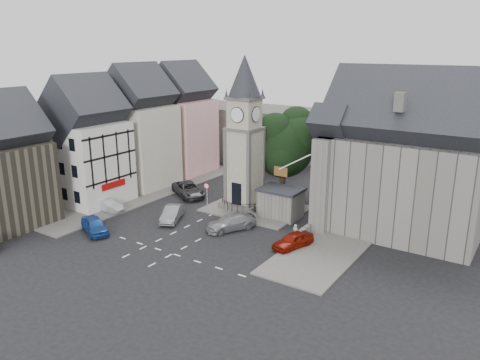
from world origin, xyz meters
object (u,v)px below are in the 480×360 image
Objects in this scene: stone_shelter at (281,203)px; clock_tower at (244,134)px; car_west_blue at (95,225)px; car_east_red at (293,240)px; pedestrian at (295,232)px.

clock_tower is at bearing 174.16° from stone_shelter.
car_west_blue is (-12.58, -13.50, -0.80)m from stone_shelter.
clock_tower is at bearing 162.55° from car_east_red.
clock_tower is 4.00× the size of car_east_red.
stone_shelter is at bearing -5.84° from clock_tower.
clock_tower is at bearing -28.92° from pedestrian.
clock_tower is 13.77m from car_east_red.
stone_shelter is at bearing 144.78° from car_east_red.
car_west_blue is at bearing -132.99° from stone_shelter.
car_east_red is (9.47, -6.69, -7.43)m from clock_tower.
pedestrian is at bearing -29.89° from clock_tower.
car_east_red is at bearing -43.39° from car_west_blue.
car_west_blue is 18.88m from pedestrian.
stone_shelter is at bearing -47.56° from pedestrian.
car_east_red is 2.62× the size of pedestrian.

